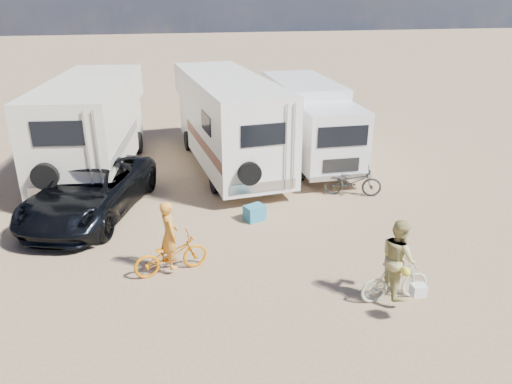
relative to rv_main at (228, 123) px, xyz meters
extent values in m
plane|color=#9F815F|center=(-0.27, -7.13, -1.69)|extent=(140.00, 140.00, 0.00)
imported|color=black|center=(-4.70, -3.50, -0.93)|extent=(4.19, 6.00, 1.52)
imported|color=#D06F04|center=(-2.47, -7.30, -1.22)|extent=(1.88, 1.04, 0.94)
imported|color=beige|center=(2.23, -9.41, -1.21)|extent=(1.59, 0.51, 0.95)
imported|color=orange|center=(-2.47, -7.30, -0.86)|extent=(0.53, 0.69, 1.66)
imported|color=tan|center=(2.23, -9.41, -0.81)|extent=(0.70, 0.88, 1.75)
imported|color=black|center=(3.55, -3.67, -1.20)|extent=(1.98, 1.21, 0.98)
cube|color=teal|center=(0.03, -4.88, -1.46)|extent=(0.69, 0.60, 0.46)
cube|color=#8D8153|center=(-0.06, -2.80, -1.51)|extent=(0.48, 0.48, 0.34)
camera|label=1|loc=(-2.47, -17.60, 4.59)|focal=34.20mm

